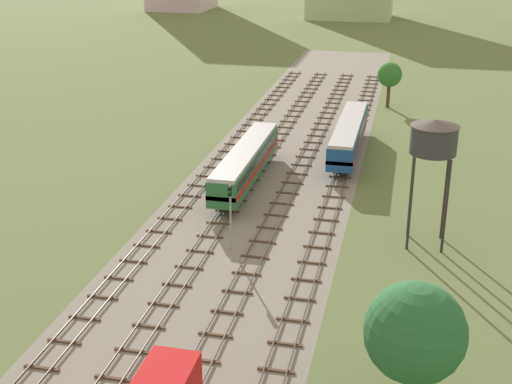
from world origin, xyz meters
name	(u,v)px	position (x,y,z in m)	size (l,w,h in m)	color
ground_plane	(259,200)	(0.00, 56.00, 0.00)	(480.00, 480.00, 0.00)	#5B6B3D
ballast_bed	(259,200)	(0.00, 56.00, 0.00)	(18.37, 176.00, 0.01)	gray
track_far_left	(194,190)	(-7.19, 57.00, 0.14)	(2.40, 126.00, 0.29)	#47382D
track_left	(239,194)	(-2.40, 57.00, 0.14)	(2.40, 126.00, 0.29)	#47382D
track_centre_left	(285,198)	(2.40, 57.00, 0.14)	(2.40, 126.00, 0.29)	#47382D
track_centre	(332,202)	(7.19, 57.00, 0.14)	(2.40, 126.00, 0.29)	#47382D
diesel_railcar_left_near	(246,161)	(-2.40, 60.22, 2.60)	(2.96, 20.50, 3.80)	#286638
diesel_railcar_centre_mid	(349,134)	(7.19, 72.79, 2.60)	(2.96, 20.50, 3.80)	#194C8C
water_tower	(434,139)	(16.15, 49.44, 9.47)	(4.03, 4.03, 11.12)	#2D2826
signal_post_nearest	(230,209)	(0.00, 44.72, 3.66)	(0.28, 0.47, 5.81)	gray
lineside_tree_0	(415,333)	(15.25, 26.31, 5.35)	(5.65, 5.65, 8.18)	#4C331E
lineside_tree_1	(390,75)	(10.74, 96.96, 4.91)	(3.64, 3.64, 6.79)	#4C331E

